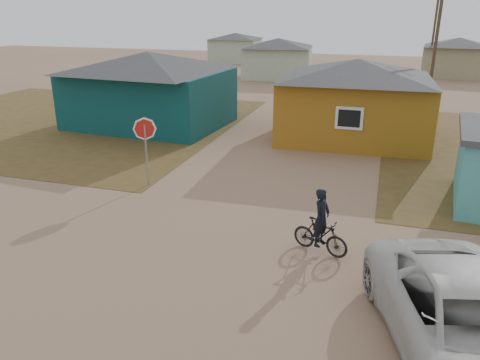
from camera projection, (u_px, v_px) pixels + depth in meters
The scene contains 12 objects.
ground at pixel (205, 267), 11.85m from camera, with size 120.00×120.00×0.00m, color #936E54.
grass_nw at pixel (63, 120), 27.41m from camera, with size 20.00×18.00×0.00m, color brown.
house_teal at pixel (149, 88), 25.61m from camera, with size 8.93×7.08×4.00m.
house_yellow at pixel (355, 98), 23.00m from camera, with size 7.72×6.76×3.90m.
house_pale_west at pixel (278, 58), 43.35m from camera, with size 7.04×6.15×3.60m.
house_beige_east at pixel (457, 57), 44.25m from camera, with size 6.95×6.05×3.60m.
house_pale_north at pixel (235, 47), 56.37m from camera, with size 6.28×5.81×3.40m.
utility_pole_near at pixel (436, 44), 28.32m from camera, with size 1.40×0.20×8.00m.
utility_pole_far at pixel (434, 32), 42.37m from camera, with size 1.40×0.20×8.00m.
stop_sign at pixel (145, 136), 16.71m from camera, with size 0.84×0.11×2.56m.
cyclist at pixel (321, 230), 12.36m from camera, with size 1.66×0.98×1.81m.
vehicle at pixel (471, 326), 8.40m from camera, with size 2.69×5.83×1.62m, color beige.
Camera 1 is at (3.92, -9.63, 6.17)m, focal length 35.00 mm.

